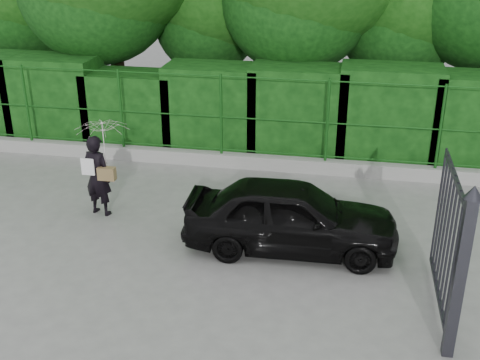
# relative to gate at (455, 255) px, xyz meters

# --- Properties ---
(ground) EXTENTS (80.00, 80.00, 0.00)m
(ground) POSITION_rel_gate_xyz_m (-4.60, 0.72, -1.19)
(ground) COLOR gray
(kerb) EXTENTS (14.00, 0.25, 0.30)m
(kerb) POSITION_rel_gate_xyz_m (-4.60, 5.22, -1.04)
(kerb) COLOR #9E9E99
(kerb) RESTS_ON ground
(fence) EXTENTS (14.13, 0.06, 1.80)m
(fence) POSITION_rel_gate_xyz_m (-4.38, 5.22, 0.01)
(fence) COLOR #134912
(fence) RESTS_ON kerb
(hedge) EXTENTS (14.20, 1.20, 2.19)m
(hedge) POSITION_rel_gate_xyz_m (-4.53, 6.22, -0.15)
(hedge) COLOR black
(hedge) RESTS_ON ground
(gate) EXTENTS (0.22, 2.33, 2.36)m
(gate) POSITION_rel_gate_xyz_m (0.00, 0.00, 0.00)
(gate) COLOR #25252C
(gate) RESTS_ON ground
(woman) EXTENTS (0.96, 0.98, 1.83)m
(woman) POSITION_rel_gate_xyz_m (-5.82, 2.52, 0.02)
(woman) COLOR black
(woman) RESTS_ON ground
(car) EXTENTS (3.57, 1.53, 1.20)m
(car) POSITION_rel_gate_xyz_m (-2.28, 1.85, -0.59)
(car) COLOR black
(car) RESTS_ON ground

